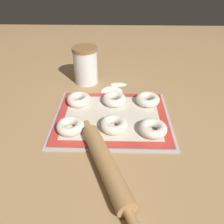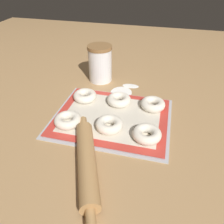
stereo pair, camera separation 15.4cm
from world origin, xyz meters
TOP-DOWN VIEW (x-y plane):
  - ground_plane at (0.00, 0.00)m, footprint 2.80×2.80m
  - baking_tray at (0.01, 0.00)m, footprint 0.46×0.37m
  - baking_mat at (0.01, 0.00)m, footprint 0.43×0.35m
  - bagel_front_left at (-0.14, -0.09)m, footprint 0.10×0.10m
  - bagel_front_center at (0.02, -0.07)m, footprint 0.10×0.10m
  - bagel_front_right at (0.16, -0.09)m, footprint 0.10×0.10m
  - bagel_back_left at (-0.13, 0.09)m, footprint 0.10×0.10m
  - bagel_back_center at (0.02, 0.10)m, footprint 0.10×0.10m
  - bagel_back_right at (0.16, 0.10)m, footprint 0.10×0.10m
  - flour_canister at (-0.12, 0.30)m, footprint 0.12×0.12m
  - rolling_pin at (-0.00, -0.26)m, footprint 0.18×0.39m
  - flour_patch_near at (0.04, 0.28)m, footprint 0.08×0.04m
  - flour_patch_far at (0.01, 0.20)m, footprint 0.10×0.11m

SIDE VIEW (x-z plane):
  - ground_plane at x=0.00m, z-range 0.00..0.00m
  - flour_patch_near at x=0.04m, z-range 0.00..0.00m
  - flour_patch_far at x=0.01m, z-range 0.00..0.00m
  - baking_tray at x=0.01m, z-range 0.00..0.01m
  - baking_mat at x=0.01m, z-range 0.01..0.01m
  - rolling_pin at x=0.00m, z-range 0.00..0.06m
  - bagel_front_left at x=-0.14m, z-range 0.01..0.04m
  - bagel_front_center at x=0.02m, z-range 0.01..0.04m
  - bagel_front_right at x=0.16m, z-range 0.01..0.04m
  - bagel_back_left at x=-0.13m, z-range 0.01..0.04m
  - bagel_back_center at x=0.02m, z-range 0.01..0.04m
  - bagel_back_right at x=0.16m, z-range 0.01..0.04m
  - flour_canister at x=-0.12m, z-range 0.00..0.18m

